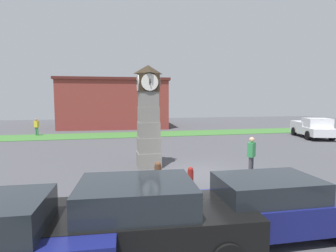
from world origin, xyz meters
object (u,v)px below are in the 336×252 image
at_px(car_by_building, 275,205).
at_px(clock_tower, 148,119).
at_px(car_near_tower, 148,217).
at_px(pickup_truck, 312,128).
at_px(pedestrian_crossing_lot, 37,126).
at_px(bollard_mid_row, 158,173).
at_px(pedestrian_near_bench, 251,154).
at_px(bollard_near_tower, 190,180).

bearing_deg(car_by_building, clock_tower, 105.30).
bearing_deg(car_near_tower, pickup_truck, 40.51).
xyz_separation_m(car_near_tower, pickup_truck, (17.38, 14.85, 0.11)).
bearing_deg(pedestrian_crossing_lot, car_by_building, -63.62).
height_order(bollard_mid_row, pedestrian_near_bench, pedestrian_near_bench).
xyz_separation_m(pickup_truck, pedestrian_crossing_lot, (-24.98, 7.06, 0.03)).
bearing_deg(pickup_truck, car_by_building, -133.83).
height_order(clock_tower, pedestrian_crossing_lot, clock_tower).
xyz_separation_m(car_near_tower, car_by_building, (3.22, 0.10, -0.06)).
relative_size(bollard_near_tower, pickup_truck, 0.17).
xyz_separation_m(car_by_building, pedestrian_crossing_lot, (-10.82, 21.82, 0.20)).
bearing_deg(bollard_mid_row, bollard_near_tower, -47.16).
bearing_deg(bollard_mid_row, pedestrian_crossing_lot, 116.52).
bearing_deg(car_by_building, pickup_truck, 46.17).
bearing_deg(clock_tower, pickup_truck, 24.13).
height_order(bollard_near_tower, pedestrian_near_bench, pedestrian_near_bench).
distance_m(bollard_mid_row, pedestrian_near_bench, 4.36).
xyz_separation_m(bollard_mid_row, pedestrian_near_bench, (4.31, 0.40, 0.52)).
bearing_deg(car_by_building, pedestrian_crossing_lot, 116.38).
relative_size(bollard_mid_row, pickup_truck, 0.17).
height_order(bollard_mid_row, car_by_building, car_by_building).
relative_size(car_by_building, pedestrian_near_bench, 2.51).
relative_size(pedestrian_near_bench, pedestrian_crossing_lot, 1.04).
height_order(car_near_tower, car_by_building, car_near_tower).
bearing_deg(bollard_near_tower, pedestrian_near_bench, 24.08).
bearing_deg(car_near_tower, pedestrian_crossing_lot, 109.13).
distance_m(bollard_near_tower, pedestrian_crossing_lot, 20.86).
relative_size(car_near_tower, car_by_building, 1.04).
xyz_separation_m(clock_tower, car_by_building, (2.05, -7.49, -1.69)).
bearing_deg(bollard_mid_row, pedestrian_near_bench, 5.27).
bearing_deg(car_near_tower, clock_tower, 81.23).
distance_m(clock_tower, pedestrian_near_bench, 5.19).
bearing_deg(pedestrian_crossing_lot, car_near_tower, -70.87).
xyz_separation_m(car_near_tower, pedestrian_near_bench, (5.38, 4.92, 0.19)).
xyz_separation_m(pickup_truck, pedestrian_near_bench, (-12.00, -9.93, 0.08)).
bearing_deg(bollard_near_tower, car_by_building, -71.16).
relative_size(clock_tower, car_by_building, 1.17).
distance_m(pickup_truck, pedestrian_near_bench, 15.58).
height_order(car_by_building, pickup_truck, pickup_truck).
distance_m(bollard_near_tower, car_near_tower, 4.03).
bearing_deg(pedestrian_crossing_lot, clock_tower, -58.52).
relative_size(bollard_near_tower, pedestrian_near_bench, 0.55).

